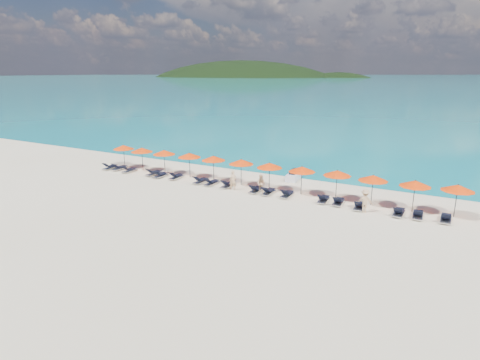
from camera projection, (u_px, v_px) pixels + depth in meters
The scene contains 38 objects.
ground at pixel (220, 206), 28.76m from camera, with size 1400.00×1400.00×0.00m, color beige.
sea at pixel (459, 78), 584.99m from camera, with size 1600.00×1300.00×0.01m, color #1FA9B2.
headland_main at pixel (240, 102), 634.72m from camera, with size 374.00×242.00×126.50m.
headland_small at pixel (337, 103), 580.36m from camera, with size 162.00×126.00×85.50m.
jetski at pixel (294, 176), 35.59m from camera, with size 1.22×2.58×0.89m.
beachgoer_a at pixel (233, 180), 32.37m from camera, with size 0.58×0.38×1.60m, color tan.
beachgoer_b at pixel (261, 184), 31.62m from camera, with size 0.72×0.41×1.48m, color tan.
beachgoer_c at pixel (365, 201), 27.27m from camera, with size 1.05×0.49×1.62m, color tan.
umbrella_0 at pixel (123, 147), 39.87m from camera, with size 2.10×2.10×2.28m.
umbrella_1 at pixel (142, 150), 38.49m from camera, with size 2.10×2.10×2.28m.
umbrella_2 at pixel (164, 152), 37.35m from camera, with size 2.10×2.10×2.28m.
umbrella_3 at pixel (189, 155), 36.06m from camera, with size 2.10×2.10×2.28m.
umbrella_4 at pixel (213, 158), 34.83m from camera, with size 2.10×2.10×2.28m.
umbrella_5 at pixel (241, 162), 33.44m from camera, with size 2.10×2.10×2.28m.
umbrella_6 at pixel (270, 165), 32.18m from camera, with size 2.10×2.10×2.28m.
umbrella_7 at pixel (302, 169), 30.94m from camera, with size 2.10×2.10×2.28m.
umbrella_8 at pixel (337, 173), 29.75m from camera, with size 2.10×2.10×2.28m.
umbrella_9 at pixel (373, 178), 28.37m from camera, with size 2.10×2.10×2.28m.
umbrella_10 at pixel (415, 183), 27.01m from camera, with size 2.10×2.10×2.28m.
umbrella_11 at pixel (458, 188), 26.01m from camera, with size 2.10×2.10×2.28m.
lounger_0 at pixel (110, 167), 39.40m from camera, with size 0.76×1.74×0.66m.
lounger_1 at pixel (119, 168), 39.08m from camera, with size 0.65×1.71×0.66m.
lounger_2 at pixel (129, 170), 38.18m from camera, with size 0.67×1.72×0.66m.
lounger_3 at pixel (154, 173), 37.09m from camera, with size 0.75×1.74×0.66m.
lounger_4 at pixel (160, 175), 36.33m from camera, with size 0.64×1.71×0.66m.
lounger_5 at pixel (176, 176), 35.84m from camera, with size 0.73×1.74×0.66m.
lounger_6 at pixel (201, 181), 34.45m from camera, with size 0.68×1.72×0.66m.
lounger_7 at pixel (211, 182), 33.89m from camera, with size 0.68×1.72×0.66m.
lounger_8 at pixel (228, 185), 33.23m from camera, with size 0.62×1.70×0.66m.
lounger_9 at pixel (256, 189), 31.88m from camera, with size 0.72×1.73×0.66m.
lounger_10 at pixel (268, 191), 31.36m from camera, with size 0.63×1.70×0.66m.
lounger_11 at pixel (287, 194), 30.70m from camera, with size 0.67×1.72×0.66m.
lounger_12 at pixel (323, 199), 29.48m from camera, with size 0.74×1.74×0.66m.
lounger_13 at pixel (338, 201), 28.95m from camera, with size 0.75×1.74×0.66m.
lounger_14 at pixel (359, 206), 28.01m from camera, with size 0.72×1.74×0.66m.
lounger_15 at pixel (399, 212), 26.78m from camera, with size 0.65×1.71×0.66m.
lounger_16 at pixel (418, 214), 26.32m from camera, with size 0.74×1.74×0.66m.
lounger_17 at pixel (446, 218), 25.67m from camera, with size 0.62×1.70×0.66m.
Camera 1 is at (14.54, -23.10, 9.35)m, focal length 30.00 mm.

